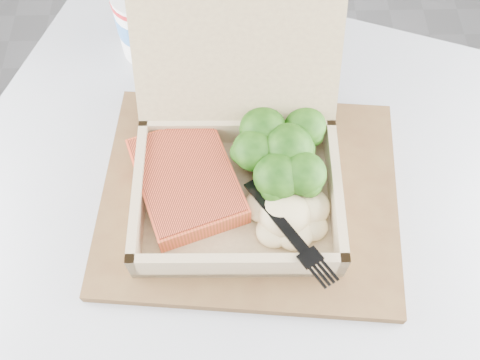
{
  "coord_description": "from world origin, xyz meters",
  "views": [
    {
      "loc": [
        0.04,
        -0.54,
        1.27
      ],
      "look_at": [
        0.04,
        -0.26,
        0.75
      ],
      "focal_mm": 40.0,
      "sensor_mm": 36.0,
      "label": 1
    }
  ],
  "objects_px": {
    "serving_tray": "(249,196)",
    "takeout_container": "(237,149)",
    "paper_cup": "(145,21)",
    "cafe_table": "(240,274)"
  },
  "relations": [
    {
      "from": "cafe_table",
      "to": "paper_cup",
      "type": "relative_size",
      "value": 9.46
    },
    {
      "from": "paper_cup",
      "to": "takeout_container",
      "type": "bearing_deg",
      "value": -60.65
    },
    {
      "from": "cafe_table",
      "to": "paper_cup",
      "type": "bearing_deg",
      "value": 113.73
    },
    {
      "from": "takeout_container",
      "to": "serving_tray",
      "type": "bearing_deg",
      "value": -64.71
    },
    {
      "from": "cafe_table",
      "to": "takeout_container",
      "type": "height_order",
      "value": "takeout_container"
    },
    {
      "from": "serving_tray",
      "to": "takeout_container",
      "type": "bearing_deg",
      "value": 114.38
    },
    {
      "from": "serving_tray",
      "to": "paper_cup",
      "type": "distance_m",
      "value": 0.27
    },
    {
      "from": "serving_tray",
      "to": "takeout_container",
      "type": "height_order",
      "value": "takeout_container"
    },
    {
      "from": "serving_tray",
      "to": "paper_cup",
      "type": "height_order",
      "value": "paper_cup"
    },
    {
      "from": "serving_tray",
      "to": "takeout_container",
      "type": "distance_m",
      "value": 0.07
    }
  ]
}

